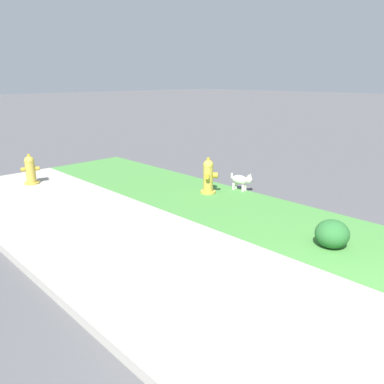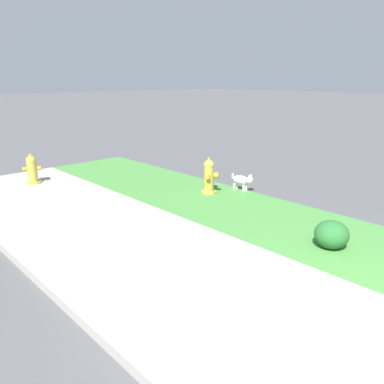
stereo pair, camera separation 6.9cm
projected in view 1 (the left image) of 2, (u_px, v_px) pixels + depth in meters
name	position (u px, v px, depth m)	size (l,w,h in m)	color
ground_plane	(377.00, 373.00, 3.09)	(120.00, 120.00, 0.00)	#515154
sidewalk_pavement	(377.00, 372.00, 3.09)	(18.00, 2.57, 0.01)	#ADA89E
fire_hydrant_near_corner	(208.00, 176.00, 7.81)	(0.36, 0.37, 0.76)	gold
fire_hydrant_at_driveway	(30.00, 170.00, 8.49)	(0.38, 0.39, 0.70)	gold
small_white_dog	(241.00, 180.00, 8.02)	(0.53, 0.23, 0.40)	silver
shrub_bush_near_lamp	(332.00, 234.00, 5.34)	(0.48, 0.48, 0.41)	#28662D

